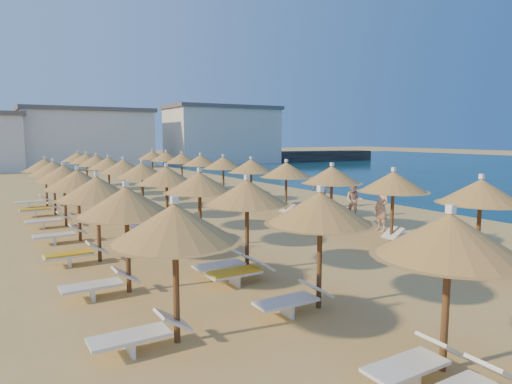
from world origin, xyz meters
TOP-DOWN VIEW (x-y plane):
  - ground at (0.00, 0.00)m, footprint 220.00×220.00m
  - jetty at (29.03, 43.49)m, footprint 30.26×8.36m
  - hotel_blocks at (3.75, 45.24)m, footprint 48.77×10.05m
  - parasol_row_east at (2.25, 5.29)m, footprint 2.52×38.45m
  - parasol_row_west at (-3.64, 5.29)m, footprint 2.52×38.45m
  - parasol_row_inland at (-7.05, 3.66)m, footprint 2.52×22.12m
  - loungers at (-1.87, 4.83)m, footprint 12.51×36.53m
  - beachgoer_a at (3.87, -0.84)m, footprint 0.52×0.74m
  - beachgoer_b at (5.04, 2.03)m, footprint 1.00×1.03m
  - beachgoer_c at (5.62, 5.18)m, footprint 0.86×1.17m

SIDE VIEW (x-z plane):
  - ground at x=0.00m, z-range 0.00..0.00m
  - loungers at x=-1.87m, z-range 0.01..0.67m
  - jetty at x=29.03m, z-range 0.00..1.50m
  - beachgoer_b at x=5.04m, z-range 0.00..1.67m
  - beachgoer_c at x=5.62m, z-range 0.00..1.84m
  - beachgoer_a at x=3.87m, z-range 0.00..1.92m
  - parasol_row_inland at x=-7.05m, z-range 0.85..3.65m
  - parasol_row_east at x=2.25m, z-range 0.85..3.65m
  - parasol_row_west at x=-3.64m, z-range 0.85..3.65m
  - hotel_blocks at x=3.75m, z-range -0.35..7.75m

